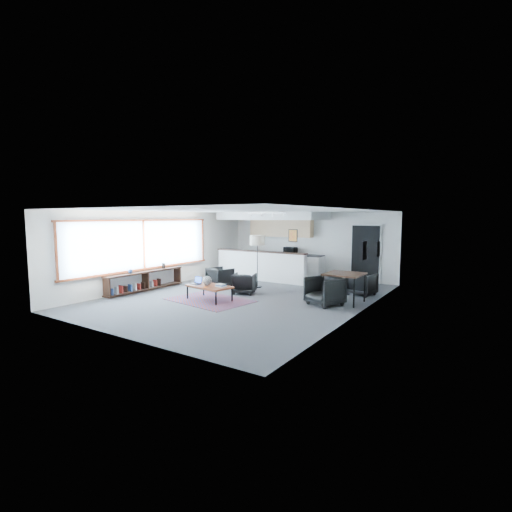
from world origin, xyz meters
The scene contains 21 objects.
room centered at (0.00, 0.00, 1.30)m, with size 7.02×9.02×2.62m.
window centered at (-3.46, -0.90, 1.46)m, with size 0.10×5.95×1.66m.
console centered at (-3.30, -1.05, 0.33)m, with size 0.35×3.00×0.80m.
kitchenette centered at (-1.20, 3.71, 1.38)m, with size 4.20×1.96×2.60m.
doorway centered at (2.30, 4.42, 1.07)m, with size 1.10×0.12×2.15m.
track_light centered at (-0.59, 2.20, 2.53)m, with size 1.60×0.07×0.15m.
wall_art_lower centered at (3.47, 0.40, 1.55)m, with size 0.03×0.38×0.48m.
wall_art_upper centered at (3.47, 1.70, 1.50)m, with size 0.03×0.34×0.44m.
kilim_rug centered at (-0.58, -0.98, 0.01)m, with size 2.56×1.92×0.01m.
coffee_table centered at (-0.58, -0.98, 0.40)m, with size 1.43×0.91×0.44m.
laptop centered at (-1.05, -0.98, 0.50)m, with size 0.33×0.29×0.22m.
ceramic_pot centered at (-0.64, -1.01, 0.58)m, with size 0.28×0.28×0.28m.
book_stack centered at (-0.18, -0.95, 0.48)m, with size 0.28×0.23×0.08m.
coaster centered at (-0.50, -1.25, 0.44)m, with size 0.14×0.14×0.01m.
armchair_left centered at (-1.62, 0.81, 0.37)m, with size 0.73×0.68×0.75m, color black.
armchair_right centered at (-0.31, 0.40, 0.35)m, with size 0.68×0.64×0.70m, color black.
floor_lamp centered at (-0.53, 1.50, 1.56)m, with size 0.53×0.53×1.79m.
dining_table centered at (2.78, 0.88, 0.77)m, with size 1.01×1.01×0.84m.
dining_chair_near centered at (2.44, 0.31, 0.37)m, with size 0.71×0.67×0.73m, color black.
dining_chair_far centered at (2.89, 2.17, 0.33)m, with size 0.63×0.59×0.65m, color black.
microwave centered at (-0.66, 4.15, 1.10)m, with size 0.50×0.28×0.34m, color black.
Camera 1 is at (6.33, -9.07, 2.41)m, focal length 26.00 mm.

